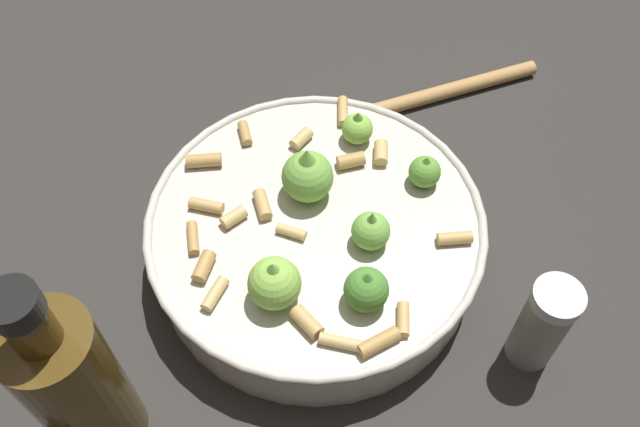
{
  "coord_description": "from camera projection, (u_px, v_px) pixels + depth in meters",
  "views": [
    {
      "loc": [
        0.34,
        -0.0,
        0.54
      ],
      "look_at": [
        0.0,
        0.0,
        0.07
      ],
      "focal_mm": 38.85,
      "sensor_mm": 36.0,
      "label": 1
    }
  ],
  "objects": [
    {
      "name": "ground_plane",
      "position": [
        320.0,
        256.0,
        0.64
      ],
      "size": [
        2.4,
        2.4,
        0.0
      ],
      "primitive_type": "plane",
      "color": "#2D2B28"
    },
    {
      "name": "cooking_pan",
      "position": [
        321.0,
        235.0,
        0.61
      ],
      "size": [
        0.29,
        0.29,
        0.12
      ],
      "color": "beige",
      "rests_on": "ground"
    },
    {
      "name": "pepper_shaker",
      "position": [
        547.0,
        325.0,
        0.54
      ],
      "size": [
        0.04,
        0.04,
        0.1
      ],
      "color": "gray",
      "rests_on": "ground"
    },
    {
      "name": "olive_oil_bottle",
      "position": [
        81.0,
        386.0,
        0.48
      ],
      "size": [
        0.06,
        0.06,
        0.21
      ],
      "color": "#4C3814",
      "rests_on": "ground"
    },
    {
      "name": "wooden_spoon",
      "position": [
        430.0,
        97.0,
        0.75
      ],
      "size": [
        0.1,
        0.23,
        0.02
      ],
      "color": "#B2844C",
      "rests_on": "ground"
    }
  ]
}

